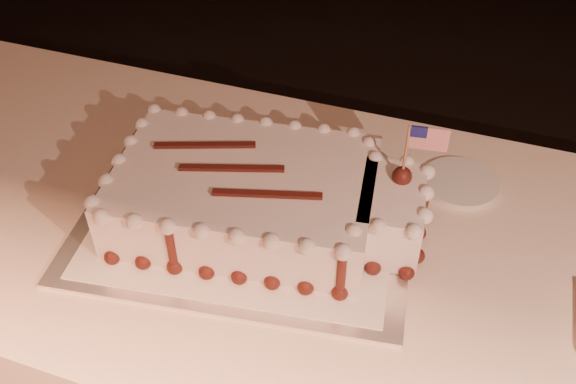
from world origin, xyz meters
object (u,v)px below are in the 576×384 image
(cake_board, at_px, (247,219))
(side_plate, at_px, (460,182))
(banquet_table, at_px, (389,379))
(sheet_cake, at_px, (263,197))

(cake_board, distance_m, side_plate, 0.42)
(banquet_table, height_order, side_plate, side_plate)
(cake_board, relative_size, side_plate, 4.01)
(side_plate, bearing_deg, sheet_cake, -145.01)
(banquet_table, bearing_deg, side_plate, 77.31)
(banquet_table, xyz_separation_m, cake_board, (-0.30, -0.01, 0.38))
(sheet_cake, xyz_separation_m, side_plate, (0.32, 0.22, -0.06))
(banquet_table, xyz_separation_m, side_plate, (0.05, 0.22, 0.38))
(banquet_table, relative_size, side_plate, 16.20)
(banquet_table, relative_size, sheet_cake, 4.18)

